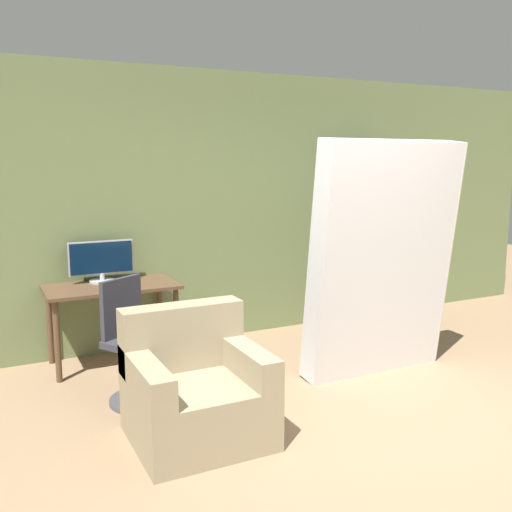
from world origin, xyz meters
The scene contains 8 objects.
ground_plane centered at (0.00, 0.00, 0.00)m, with size 16.00×16.00×0.00m, color #937556.
wall_back centered at (0.00, 2.70, 1.35)m, with size 8.00×0.06×2.70m.
desk centered at (-1.41, 2.36, 0.62)m, with size 1.15×0.62×0.73m.
monitor centered at (-1.45, 2.54, 0.92)m, with size 0.58×0.23×0.38m.
office_chair centered at (-1.42, 1.47, 0.39)m, with size 0.61×0.61×0.94m.
bookshelf centered at (1.41, 2.54, 0.97)m, with size 0.64×0.31×1.90m.
mattress_near centered at (0.59, 1.09, 1.00)m, with size 1.33×0.45×2.00m.
armchair centered at (-1.23, 0.73, 0.32)m, with size 0.85×0.80×0.85m.
Camera 1 is at (-2.46, -2.66, 1.83)m, focal length 40.00 mm.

